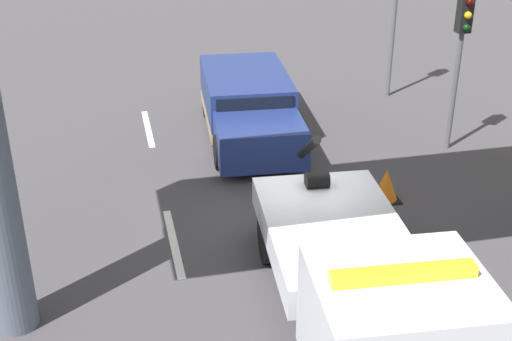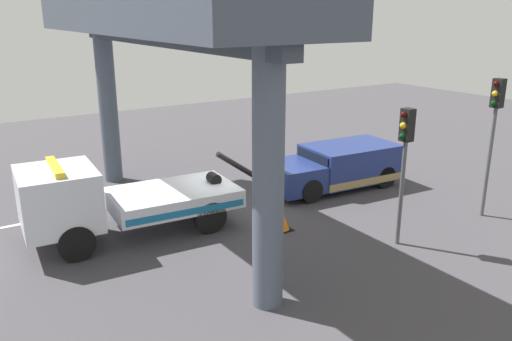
{
  "view_description": "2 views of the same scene",
  "coord_description": "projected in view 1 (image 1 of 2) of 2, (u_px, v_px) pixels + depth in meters",
  "views": [
    {
      "loc": [
        11.91,
        -3.63,
        7.52
      ],
      "look_at": [
        -0.03,
        -0.92,
        1.41
      ],
      "focal_mm": 48.72,
      "sensor_mm": 36.0,
      "label": 1
    },
    {
      "loc": [
        7.92,
        14.18,
        6.43
      ],
      "look_at": [
        -1.41,
        -0.23,
        1.17
      ],
      "focal_mm": 36.42,
      "sensor_mm": 36.0,
      "label": 2
    }
  ],
  "objects": [
    {
      "name": "lane_stripe_west",
      "position": [
        148.0,
        128.0,
        19.18
      ],
      "size": [
        2.6,
        0.16,
        0.01
      ],
      "primitive_type": "cube",
      "color": "silver",
      "rests_on": "ground"
    },
    {
      "name": "lane_stripe_mid",
      "position": [
        174.0,
        242.0,
        13.95
      ],
      "size": [
        2.6,
        0.16,
        0.01
      ],
      "primitive_type": "cube",
      "color": "silver",
      "rests_on": "ground"
    },
    {
      "name": "tow_truck_white",
      "position": [
        366.0,
        285.0,
        10.63
      ],
      "size": [
        7.32,
        2.83,
        2.46
      ],
      "color": "silver",
      "rests_on": "ground"
    },
    {
      "name": "ground_plane",
      "position": [
        299.0,
        229.0,
        14.49
      ],
      "size": [
        60.0,
        40.0,
        0.1
      ],
      "primitive_type": "cube",
      "color": "#423F44"
    },
    {
      "name": "towed_van_green",
      "position": [
        249.0,
        108.0,
        18.46
      ],
      "size": [
        5.34,
        2.55,
        1.58
      ],
      "color": "navy",
      "rests_on": "ground"
    },
    {
      "name": "traffic_cone_orange",
      "position": [
        386.0,
        185.0,
        15.4
      ],
      "size": [
        0.62,
        0.62,
        0.74
      ],
      "color": "orange",
      "rests_on": "ground"
    },
    {
      "name": "traffic_light_far",
      "position": [
        462.0,
        39.0,
        16.75
      ],
      "size": [
        0.39,
        0.32,
        3.95
      ],
      "color": "#515456",
      "rests_on": "ground"
    }
  ]
}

